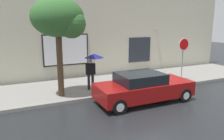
{
  "coord_description": "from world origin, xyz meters",
  "views": [
    {
      "loc": [
        -5.79,
        -8.36,
        3.62
      ],
      "look_at": [
        -1.12,
        1.8,
        1.2
      ],
      "focal_mm": 34.95,
      "sensor_mm": 36.0,
      "label": 1
    }
  ],
  "objects_px": {
    "parked_car": "(143,87)",
    "street_tree": "(60,19)",
    "fire_hydrant": "(154,76)",
    "stop_sign": "(183,51)",
    "pedestrian_with_umbrella": "(93,61)"
  },
  "relations": [
    {
      "from": "parked_car",
      "to": "fire_hydrant",
      "type": "bearing_deg",
      "value": 45.5
    },
    {
      "from": "parked_car",
      "to": "street_tree",
      "type": "xyz_separation_m",
      "value": [
        -3.26,
        1.98,
        3.08
      ]
    },
    {
      "from": "pedestrian_with_umbrella",
      "to": "stop_sign",
      "type": "relative_size",
      "value": 0.74
    },
    {
      "from": "parked_car",
      "to": "pedestrian_with_umbrella",
      "type": "xyz_separation_m",
      "value": [
        -1.59,
        2.38,
        0.98
      ]
    },
    {
      "from": "pedestrian_with_umbrella",
      "to": "street_tree",
      "type": "bearing_deg",
      "value": -166.67
    },
    {
      "from": "parked_car",
      "to": "stop_sign",
      "type": "xyz_separation_m",
      "value": [
        4.0,
        1.86,
        1.29
      ]
    },
    {
      "from": "street_tree",
      "to": "stop_sign",
      "type": "xyz_separation_m",
      "value": [
        7.26,
        -0.13,
        -1.79
      ]
    },
    {
      "from": "parked_car",
      "to": "fire_hydrant",
      "type": "xyz_separation_m",
      "value": [
        2.23,
        2.27,
        -0.19
      ]
    },
    {
      "from": "pedestrian_with_umbrella",
      "to": "stop_sign",
      "type": "distance_m",
      "value": 5.62
    },
    {
      "from": "pedestrian_with_umbrella",
      "to": "stop_sign",
      "type": "xyz_separation_m",
      "value": [
        5.59,
        -0.52,
        0.31
      ]
    },
    {
      "from": "street_tree",
      "to": "stop_sign",
      "type": "relative_size",
      "value": 1.79
    },
    {
      "from": "fire_hydrant",
      "to": "street_tree",
      "type": "xyz_separation_m",
      "value": [
        -5.49,
        -0.29,
        3.28
      ]
    },
    {
      "from": "stop_sign",
      "to": "street_tree",
      "type": "bearing_deg",
      "value": 179.01
    },
    {
      "from": "pedestrian_with_umbrella",
      "to": "street_tree",
      "type": "relative_size",
      "value": 0.41
    },
    {
      "from": "pedestrian_with_umbrella",
      "to": "fire_hydrant",
      "type": "bearing_deg",
      "value": -1.65
    }
  ]
}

